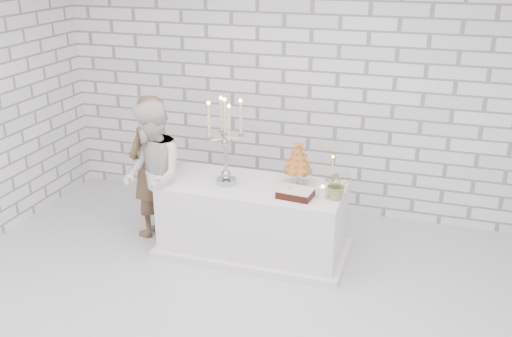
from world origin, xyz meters
name	(u,v)px	position (x,y,z in m)	size (l,w,h in m)	color
ground	(236,326)	(0.00, 0.00, 0.00)	(6.00, 5.00, 0.01)	silver
wall_back	(310,85)	(0.00, 2.50, 1.50)	(6.00, 0.01, 3.00)	white
cake_table	(253,219)	(-0.26, 1.24, 0.38)	(1.80, 0.80, 0.75)	white
groom	(150,166)	(-1.45, 1.33, 0.77)	(0.56, 0.37, 1.55)	brown
bride	(153,177)	(-1.27, 1.06, 0.78)	(0.76, 0.59, 1.56)	white
candelabra	(225,142)	(-0.52, 1.18, 1.19)	(0.36, 0.36, 0.88)	#A09FAA
croquembouche	(298,163)	(0.16, 1.39, 0.98)	(0.29, 0.29, 0.46)	#9C561F
chocolate_cake	(295,193)	(0.21, 1.08, 0.79)	(0.32, 0.23, 0.08)	black
pillar_candle	(322,193)	(0.46, 1.12, 0.81)	(0.08, 0.08, 0.12)	white
extra_taper	(332,173)	(0.50, 1.39, 0.91)	(0.06, 0.06, 0.32)	beige
flowers	(337,184)	(0.59, 1.17, 0.90)	(0.26, 0.23, 0.29)	#628043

